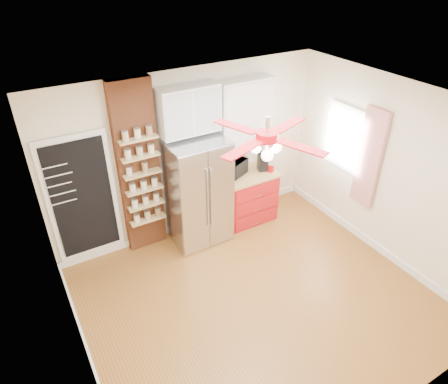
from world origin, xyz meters
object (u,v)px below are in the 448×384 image
fridge (198,192)px  red_cabinet (247,196)px  ceiling_fan (267,137)px  toaster_oven (232,168)px  pantry_jar_oats (129,171)px  coffee_maker (263,161)px  canister_left (271,168)px

fridge → red_cabinet: 1.06m
red_cabinet → ceiling_fan: ceiling_fan is taller
toaster_oven → pantry_jar_oats: pantry_jar_oats is taller
fridge → coffee_maker: 1.27m
ceiling_fan → canister_left: size_ratio=10.43×
coffee_maker → fridge: bearing=-157.2°
ceiling_fan → coffee_maker: ceiling_fan is taller
fridge → canister_left: fridge is taller
fridge → canister_left: size_ratio=13.03×
ceiling_fan → pantry_jar_oats: bearing=119.6°
red_cabinet → toaster_oven: bearing=160.5°
toaster_oven → coffee_maker: 0.56m
toaster_oven → ceiling_fan: bearing=-134.2°
coffee_maker → pantry_jar_oats: (-2.24, 0.13, 0.38)m
red_cabinet → toaster_oven: 0.64m
red_cabinet → canister_left: (0.37, -0.13, 0.51)m
pantry_jar_oats → red_cabinet: bearing=-3.8°
fridge → coffee_maker: bearing=2.4°
fridge → canister_left: (1.34, -0.08, 0.09)m
fridge → ceiling_fan: (0.05, -1.63, 1.55)m
fridge → ceiling_fan: bearing=-88.2°
coffee_maker → pantry_jar_oats: bearing=-162.8°
ceiling_fan → coffee_maker: 2.49m
coffee_maker → canister_left: coffee_maker is taller
fridge → ceiling_fan: 2.25m
red_cabinet → coffee_maker: 0.67m
fridge → pantry_jar_oats: size_ratio=14.67×
fridge → toaster_oven: bearing=11.3°
fridge → red_cabinet: fridge is taller
fridge → toaster_oven: fridge is taller
red_cabinet → toaster_oven: size_ratio=1.95×
ceiling_fan → toaster_oven: (0.66, 1.77, -1.39)m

